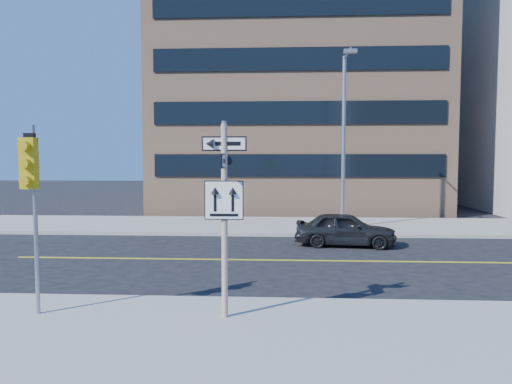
# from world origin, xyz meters

# --- Properties ---
(ground) EXTENTS (120.00, 120.00, 0.00)m
(ground) POSITION_xyz_m (0.00, 0.00, 0.00)
(ground) COLOR black
(ground) RESTS_ON ground
(sign_pole) EXTENTS (0.92, 0.92, 4.06)m
(sign_pole) POSITION_xyz_m (0.00, -2.51, 2.44)
(sign_pole) COLOR white
(sign_pole) RESTS_ON near_sidewalk
(traffic_signal) EXTENTS (0.32, 0.45, 4.00)m
(traffic_signal) POSITION_xyz_m (-4.00, -2.66, 3.03)
(traffic_signal) COLOR gray
(traffic_signal) RESTS_ON near_sidewalk
(parked_car_a) EXTENTS (1.99, 4.05, 1.33)m
(parked_car_a) POSITION_xyz_m (3.63, 6.89, 0.66)
(parked_car_a) COLOR black
(parked_car_a) RESTS_ON ground
(streetlight_a) EXTENTS (0.55, 2.25, 8.00)m
(streetlight_a) POSITION_xyz_m (4.00, 10.76, 4.76)
(streetlight_a) COLOR gray
(streetlight_a) RESTS_ON far_sidewalk
(building_brick) EXTENTS (18.00, 18.00, 18.00)m
(building_brick) POSITION_xyz_m (2.00, 25.00, 9.00)
(building_brick) COLOR tan
(building_brick) RESTS_ON ground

